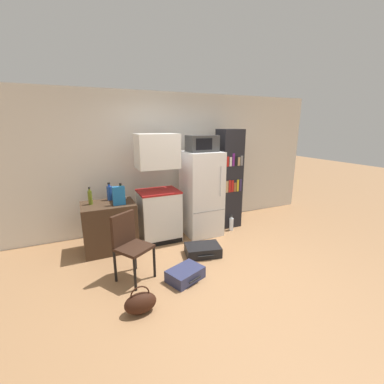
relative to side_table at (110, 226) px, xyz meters
name	(u,v)px	position (x,y,z in m)	size (l,w,h in m)	color
ground_plane	(215,269)	(1.28, -1.29, -0.40)	(24.00, 24.00, 0.00)	#A3754C
wall_back	(177,161)	(1.48, 0.71, 0.92)	(6.40, 0.10, 2.64)	silver
side_table	(110,226)	(0.00, 0.00, 0.00)	(0.83, 0.61, 0.80)	#422D1E
kitchen_hutch	(158,194)	(0.87, 0.03, 0.46)	(0.70, 0.57, 1.89)	silver
refrigerator	(202,194)	(1.69, -0.02, 0.38)	(0.66, 0.67, 1.57)	white
microwave	(202,143)	(1.69, -0.02, 1.31)	(0.53, 0.36, 0.29)	#333333
bookshelf	(229,179)	(2.36, 0.11, 0.58)	(0.44, 0.39, 1.96)	black
bottle_green_tall	(121,194)	(0.22, 0.00, 0.53)	(0.07, 0.07, 0.31)	#1E6028
bottle_olive_oil	(90,197)	(-0.25, 0.06, 0.52)	(0.06, 0.06, 0.28)	#566619
bottle_blue_soda	(109,193)	(0.06, 0.19, 0.53)	(0.09, 0.09, 0.30)	#1E47A3
bowl	(123,198)	(0.27, 0.18, 0.42)	(0.13, 0.13, 0.04)	silver
cereal_box	(119,196)	(0.16, -0.15, 0.55)	(0.19, 0.07, 0.30)	#1E66A8
chair	(129,241)	(0.14, -0.98, 0.14)	(0.55, 0.55, 0.91)	black
suitcase_large_flat	(203,250)	(1.32, -0.83, -0.32)	(0.62, 0.49, 0.16)	black
suitcase_small_flat	(185,274)	(0.80, -1.35, -0.32)	(0.56, 0.48, 0.16)	navy
handbag	(140,303)	(0.10, -1.73, -0.28)	(0.36, 0.20, 0.33)	#33190F
water_bottle_front	(231,224)	(2.29, -0.16, -0.27)	(0.08, 0.08, 0.31)	silver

